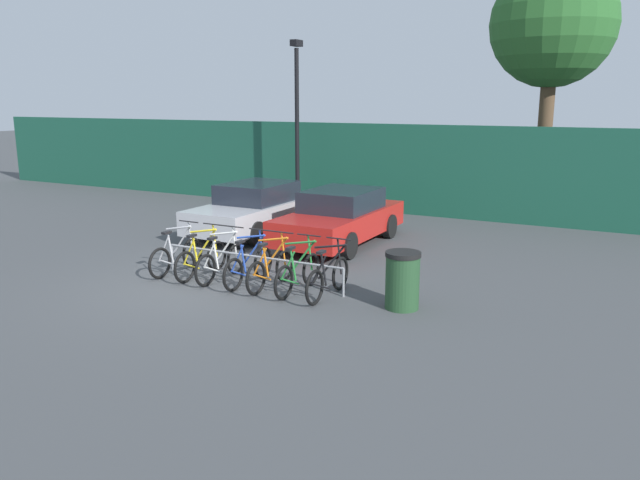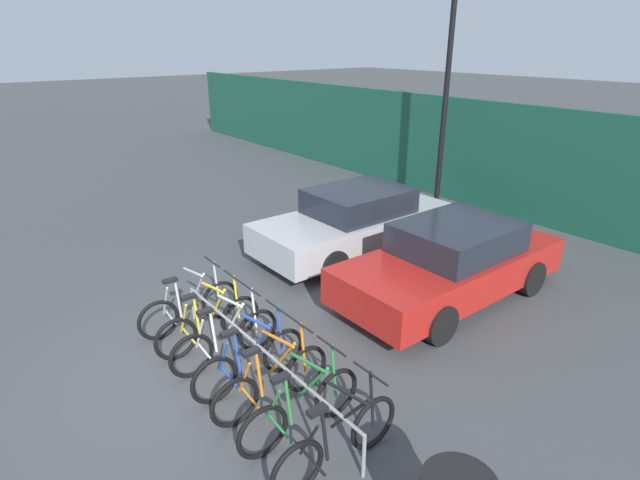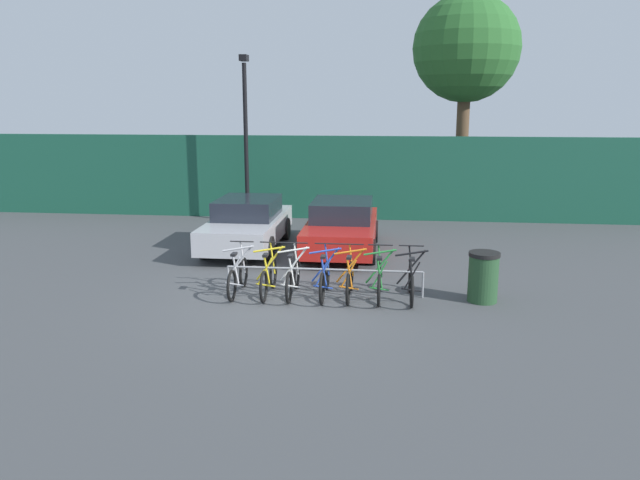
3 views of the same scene
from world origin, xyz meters
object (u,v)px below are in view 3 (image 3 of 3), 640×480
object	(u,v)px
trash_bin	(483,277)
tree_behind_hoarding	(466,50)
bicycle_orange	(350,280)
lamp_post	(246,130)
bicycle_blue	(325,279)
bicycle_green	(379,281)
bicycle_black	(411,282)
car_red	(342,227)
bicycle_silver	(238,277)
bike_rack	(324,272)
bicycle_yellow	(269,277)
bicycle_white	(293,278)
car_silver	(247,224)

from	to	relation	value
trash_bin	tree_behind_hoarding	world-z (taller)	tree_behind_hoarding
bicycle_orange	lamp_post	xyz separation A→B (m)	(-3.98, 7.97, 2.71)
bicycle_blue	bicycle_orange	xyz separation A→B (m)	(0.52, 0.00, 0.00)
bicycle_green	bicycle_black	size ratio (longest dim) A/B	1.00
bicycle_orange	tree_behind_hoarding	bearing A→B (deg)	73.83
trash_bin	car_red	bearing A→B (deg)	128.40
bicycle_silver	lamp_post	bearing A→B (deg)	100.74
bicycle_blue	bicycle_green	size ratio (longest dim) A/B	1.00
car_red	tree_behind_hoarding	distance (m)	9.23
bike_rack	bicycle_black	size ratio (longest dim) A/B	2.44
bicycle_silver	bicycle_green	distance (m)	2.99
bicycle_yellow	car_red	bearing A→B (deg)	75.20
bicycle_white	car_silver	world-z (taller)	car_silver
car_silver	bicycle_silver	bearing A→B (deg)	-79.96
bicycle_black	lamp_post	bearing A→B (deg)	120.11
bicycle_orange	bicycle_black	distance (m)	1.26
bicycle_blue	trash_bin	distance (m)	3.24
bicycle_orange	bicycle_black	world-z (taller)	same
bicycle_orange	lamp_post	bearing A→B (deg)	117.59
bicycle_silver	car_red	bearing A→B (deg)	64.54
bicycle_white	bicycle_green	distance (m)	1.81
trash_bin	tree_behind_hoarding	distance (m)	11.96
bicycle_blue	trash_bin	xyz separation A→B (m)	(3.24, 0.05, 0.14)
lamp_post	bicycle_blue	bearing A→B (deg)	-66.56
car_red	bicycle_silver	bearing A→B (deg)	-114.81
bicycle_blue	bicycle_green	bearing A→B (deg)	1.18
bicycle_silver	bicycle_green	size ratio (longest dim) A/B	1.00
bicycle_yellow	bicycle_green	bearing A→B (deg)	1.92
bicycle_silver	tree_behind_hoarding	xyz separation A→B (m)	(5.72, 10.77, 5.40)
lamp_post	bicycle_black	bearing A→B (deg)	-56.68
bicycle_yellow	bicycle_black	xyz separation A→B (m)	(2.98, 0.00, 0.00)
bicycle_white	trash_bin	distance (m)	3.91
bicycle_yellow	bicycle_orange	world-z (taller)	same
bicycle_black	trash_bin	world-z (taller)	bicycle_black
bicycle_silver	tree_behind_hoarding	bearing A→B (deg)	61.40
tree_behind_hoarding	bicycle_orange	bearing A→B (deg)	-107.23
bicycle_black	tree_behind_hoarding	world-z (taller)	tree_behind_hoarding
bicycle_black	lamp_post	xyz separation A→B (m)	(-5.24, 7.97, 2.71)
bicycle_yellow	tree_behind_hoarding	bearing A→B (deg)	66.79
bicycle_blue	car_silver	distance (m)	4.92
bicycle_yellow	bicycle_black	size ratio (longest dim) A/B	1.00
bicycle_yellow	tree_behind_hoarding	xyz separation A→B (m)	(5.05, 10.77, 5.40)
bicycle_white	bicycle_orange	size ratio (longest dim) A/B	1.00
bicycle_blue	lamp_post	world-z (taller)	lamp_post
tree_behind_hoarding	bicycle_silver	bearing A→B (deg)	-117.95
bike_rack	car_red	size ratio (longest dim) A/B	0.95
bicycle_orange	bike_rack	bearing A→B (deg)	166.11
bicycle_silver	bicycle_green	xyz separation A→B (m)	(2.99, 0.00, 0.00)
bicycle_yellow	tree_behind_hoarding	size ratio (longest dim) A/B	0.22
lamp_post	bike_rack	bearing A→B (deg)	-66.36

